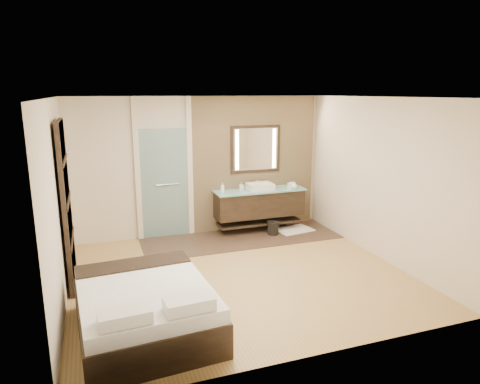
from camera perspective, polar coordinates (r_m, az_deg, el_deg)
name	(u,v)px	position (r m, az deg, el deg)	size (l,w,h in m)	color
floor	(239,275)	(6.78, -0.08, -10.96)	(5.00, 5.00, 0.00)	#A07B43
tile_strip	(241,238)	(8.36, 0.19, -6.12)	(3.80, 1.30, 0.01)	#3A271F
stone_wall	(255,163)	(8.75, 1.95, 3.84)	(2.60, 0.08, 2.70)	tan
vanity	(259,203)	(8.65, 2.61, -1.50)	(1.85, 0.55, 0.88)	black
mirror_unit	(256,149)	(8.66, 2.09, 5.74)	(1.06, 0.04, 0.96)	black
frosted_door	(165,179)	(8.31, -10.03, 1.68)	(1.10, 0.12, 2.70)	#A5D1CF
shoji_partition	(67,203)	(6.64, -22.11, -1.42)	(0.06, 1.20, 2.40)	black
bed	(145,308)	(5.32, -12.52, -14.91)	(1.61, 1.95, 0.71)	black
bath_mat	(294,230)	(8.86, 7.24, -5.02)	(0.72, 0.50, 0.02)	white
waste_bin	(273,228)	(8.54, 4.42, -4.83)	(0.22, 0.22, 0.28)	black
tissue_box	(292,185)	(8.78, 6.91, 0.88)	(0.12, 0.12, 0.10)	silver
soap_bottle_a	(222,188)	(8.25, -2.36, 0.55)	(0.08, 0.08, 0.20)	white
soap_bottle_b	(241,186)	(8.46, 0.20, 0.77)	(0.08, 0.08, 0.18)	#B2B2B2
soap_bottle_c	(295,185)	(8.71, 7.28, 0.89)	(0.11, 0.11, 0.14)	#C1F3F3
cup	(293,185)	(8.87, 7.02, 0.99)	(0.12, 0.12, 0.09)	white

